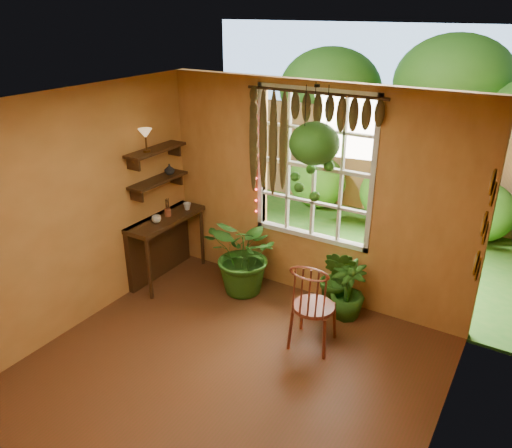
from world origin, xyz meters
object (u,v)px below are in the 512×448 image
at_px(potted_plant_mid, 338,279).
at_px(counter_ledge, 161,239).
at_px(hanging_basket, 314,150).
at_px(windsor_chair, 312,318).
at_px(potted_plant_left, 246,255).

bearing_deg(potted_plant_mid, counter_ledge, -169.23).
xyz_separation_m(counter_ledge, hanging_basket, (2.00, 0.44, 1.42)).
relative_size(counter_ledge, windsor_chair, 0.98).
relative_size(potted_plant_mid, hanging_basket, 0.66).
bearing_deg(counter_ledge, hanging_basket, 12.29).
distance_m(counter_ledge, potted_plant_left, 1.25).
relative_size(windsor_chair, hanging_basket, 0.95).
bearing_deg(counter_ledge, potted_plant_left, 9.78).
height_order(windsor_chair, potted_plant_mid, windsor_chair).
bearing_deg(hanging_basket, potted_plant_left, -163.79).
height_order(counter_ledge, potted_plant_mid, counter_ledge).
relative_size(windsor_chair, potted_plant_mid, 1.44).
distance_m(windsor_chair, potted_plant_mid, 0.82).
bearing_deg(windsor_chair, counter_ledge, 164.74).
distance_m(potted_plant_left, hanging_basket, 1.64).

